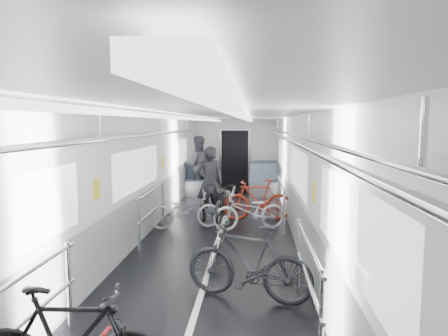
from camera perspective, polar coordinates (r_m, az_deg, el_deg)
The scene contains 8 objects.
car_shell at distance 9.13m, azimuth -0.00°, elevation -0.67°, with size 3.02×14.01×2.41m.
bike_left_far at distance 8.63m, azimuth -5.54°, elevation -5.98°, with size 0.54×1.53×0.81m, color #A1A0A4.
bike_right_near at distance 5.21m, azimuth 3.49°, elevation -13.24°, with size 0.47×1.66×1.00m, color black.
bike_right_mid at distance 8.48m, azimuth 3.70°, elevation -6.14°, with size 0.54×1.56×0.82m, color silver.
bike_right_far at distance 9.30m, azimuth 4.87°, elevation -4.56°, with size 0.46×1.62×0.97m, color maroon.
bike_aisle at distance 9.13m, azimuth 0.04°, elevation -4.80°, with size 0.63×1.81×0.95m, color black.
person_standing at distance 9.19m, azimuth -2.08°, elevation -2.26°, with size 0.63×0.41×1.73m, color black.
person_seated at distance 12.54m, azimuth -3.76°, elevation 0.34°, with size 0.91×0.71×1.86m, color #2F2E36.
Camera 1 is at (0.68, -7.26, 2.24)m, focal length 32.00 mm.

